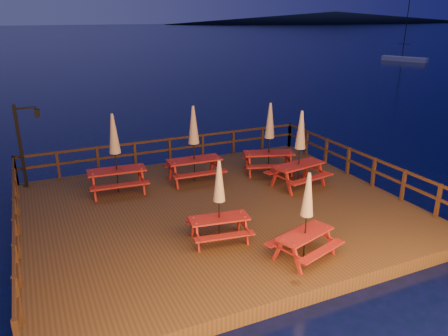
# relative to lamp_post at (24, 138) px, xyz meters

# --- Properties ---
(ground) EXTENTS (500.00, 500.00, 0.00)m
(ground) POSITION_rel_lamp_post_xyz_m (5.39, -4.55, -2.20)
(ground) COLOR black
(ground) RESTS_ON ground
(deck) EXTENTS (12.00, 10.00, 0.40)m
(deck) POSITION_rel_lamp_post_xyz_m (5.39, -4.55, -2.00)
(deck) COLOR #493517
(deck) RESTS_ON ground
(deck_piles) EXTENTS (11.44, 9.44, 1.40)m
(deck_piles) POSITION_rel_lamp_post_xyz_m (5.39, -4.55, -2.50)
(deck_piles) COLOR #372011
(deck_piles) RESTS_ON ground
(railing) EXTENTS (11.80, 9.75, 1.10)m
(railing) POSITION_rel_lamp_post_xyz_m (5.39, -2.77, -1.03)
(railing) COLOR #372011
(railing) RESTS_ON deck
(lamp_post) EXTENTS (0.85, 0.18, 3.00)m
(lamp_post) POSITION_rel_lamp_post_xyz_m (0.00, 0.00, 0.00)
(lamp_post) COLOR black
(lamp_post) RESTS_ON deck
(headland_right) EXTENTS (230.40, 86.40, 7.00)m
(headland_right) POSITION_rel_lamp_post_xyz_m (190.39, 225.45, 1.30)
(headland_right) COLOR black
(headland_right) RESTS_ON ground
(sailboat) EXTENTS (3.26, 6.12, 9.16)m
(sailboat) POSITION_rel_lamp_post_xyz_m (48.50, 29.33, -1.89)
(sailboat) COLOR silver
(sailboat) RESTS_ON ground
(picnic_table_0) EXTENTS (2.34, 2.13, 2.77)m
(picnic_table_0) POSITION_rel_lamp_post_xyz_m (8.56, -2.37, -0.35)
(picnic_table_0) COLOR maroon
(picnic_table_0) RESTS_ON deck
(picnic_table_1) EXTENTS (2.20, 1.92, 2.78)m
(picnic_table_1) POSITION_rel_lamp_post_xyz_m (8.83, -4.05, -0.35)
(picnic_table_1) COLOR maroon
(picnic_table_1) RESTS_ON deck
(picnic_table_2) EXTENTS (1.81, 1.57, 2.34)m
(picnic_table_2) POSITION_rel_lamp_post_xyz_m (4.58, -6.56, -0.58)
(picnic_table_2) COLOR maroon
(picnic_table_2) RESTS_ON deck
(picnic_table_3) EXTENTS (1.95, 1.76, 2.32)m
(picnic_table_3) POSITION_rel_lamp_post_xyz_m (6.21, -8.26, -0.59)
(picnic_table_3) COLOR maroon
(picnic_table_3) RESTS_ON deck
(picnic_table_4) EXTENTS (2.08, 1.75, 2.81)m
(picnic_table_4) POSITION_rel_lamp_post_xyz_m (2.76, -1.93, -0.33)
(picnic_table_4) COLOR maroon
(picnic_table_4) RESTS_ON deck
(picnic_table_5) EXTENTS (2.05, 1.71, 2.85)m
(picnic_table_5) POSITION_rel_lamp_post_xyz_m (5.60, -2.00, -0.32)
(picnic_table_5) COLOR maroon
(picnic_table_5) RESTS_ON deck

